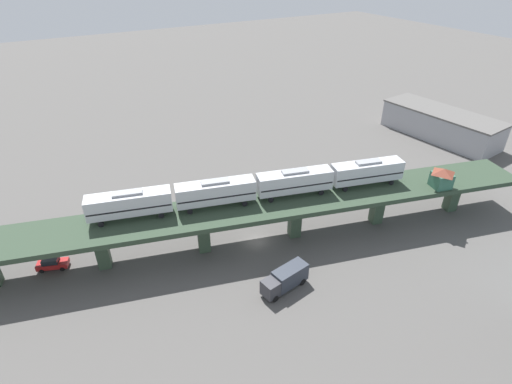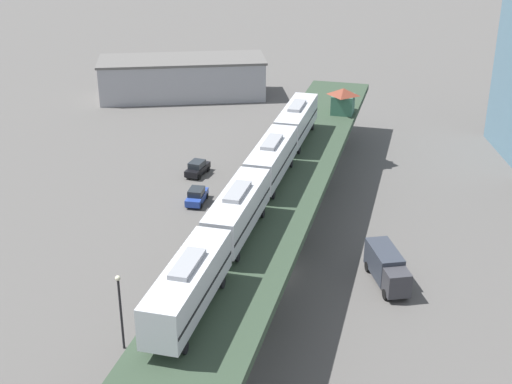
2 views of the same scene
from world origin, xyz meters
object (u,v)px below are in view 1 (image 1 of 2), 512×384
at_px(street_car_blue, 309,188).
at_px(warehouse_building, 441,124).
at_px(subway_train, 256,186).
at_px(street_car_black, 342,176).
at_px(street_car_red, 52,263).
at_px(street_lamp, 159,204).
at_px(signal_hut, 442,177).
at_px(delivery_truck, 285,279).

bearing_deg(street_car_blue, warehouse_building, 97.08).
relative_size(subway_train, street_car_blue, 10.48).
xyz_separation_m(street_car_blue, street_car_black, (-0.53, 8.73, 0.00)).
xyz_separation_m(street_car_blue, street_car_red, (-1.20, -46.13, 0.00)).
bearing_deg(street_car_black, warehouse_building, 97.96).
xyz_separation_m(subway_train, street_lamp, (-11.01, -12.56, -5.46)).
height_order(signal_hut, street_car_black, signal_hut).
bearing_deg(street_lamp, street_car_black, 84.59).
height_order(street_car_red, delivery_truck, delivery_truck).
bearing_deg(street_car_blue, street_lamp, -98.11).
relative_size(subway_train, signal_hut, 12.40).
bearing_deg(delivery_truck, street_car_red, -126.44).
height_order(signal_hut, street_car_red, signal_hut).
height_order(street_car_blue, street_car_red, same).
relative_size(signal_hut, delivery_truck, 0.53).
height_order(street_car_black, delivery_truck, delivery_truck).
bearing_deg(street_car_red, street_lamp, 99.10).
bearing_deg(street_car_blue, street_car_red, -91.49).
relative_size(subway_train, delivery_truck, 6.54).
distance_m(signal_hut, warehouse_building, 39.93).
distance_m(street_car_blue, street_lamp, 28.85).
bearing_deg(street_car_red, signal_hut, 71.50).
bearing_deg(street_car_red, street_car_black, 89.30).
distance_m(subway_train, warehouse_building, 61.62).
xyz_separation_m(signal_hut, street_car_black, (-19.03, -4.02, -7.89)).
distance_m(street_lamp, warehouse_building, 72.62).
height_order(signal_hut, delivery_truck, signal_hut).
xyz_separation_m(subway_train, street_car_black, (-7.49, 24.56, -8.63)).
xyz_separation_m(street_car_blue, delivery_truck, (19.41, -18.21, 0.82)).
relative_size(street_car_blue, warehouse_building, 0.16).
distance_m(street_car_black, street_lamp, 37.42).
xyz_separation_m(signal_hut, street_car_red, (-19.70, -58.88, -7.89)).
bearing_deg(signal_hut, subway_train, -111.98).
bearing_deg(delivery_truck, street_car_blue, 136.83).
height_order(signal_hut, street_lamp, signal_hut).
bearing_deg(subway_train, warehouse_building, 101.72).
bearing_deg(street_car_blue, street_car_black, 93.48).
bearing_deg(signal_hut, street_car_black, -168.06).
bearing_deg(street_car_black, delivery_truck, -53.49).
bearing_deg(warehouse_building, signal_hut, -52.66).
xyz_separation_m(subway_train, delivery_truck, (12.45, -2.38, -7.80)).
relative_size(street_car_black, warehouse_building, 0.16).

